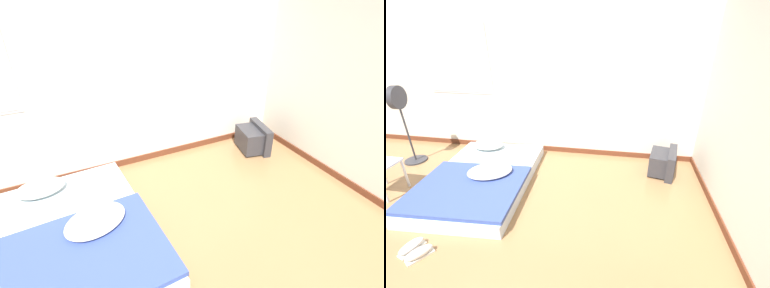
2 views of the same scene
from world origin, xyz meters
The scene contains 6 objects.
ground_plane centered at (0.00, 0.00, 0.00)m, with size 20.00×20.00×0.00m, color #997047.
wall_back centered at (-0.03, 2.51, 1.29)m, with size 7.78×0.08×2.60m.
mattress_bed centered at (-0.48, 1.27, 0.11)m, with size 1.47×2.09×0.31m.
crt_tv centered at (2.16, 2.03, 0.19)m, with size 0.47×0.58×0.40m.
sneaker_pair centered at (-0.53, 0.01, 0.05)m, with size 0.35×0.34×0.10m.
standing_fan centered at (-1.93, 1.73, 0.87)m, with size 0.35×0.37×1.28m.
Camera 2 is at (1.42, -1.57, 2.16)m, focal length 24.00 mm.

